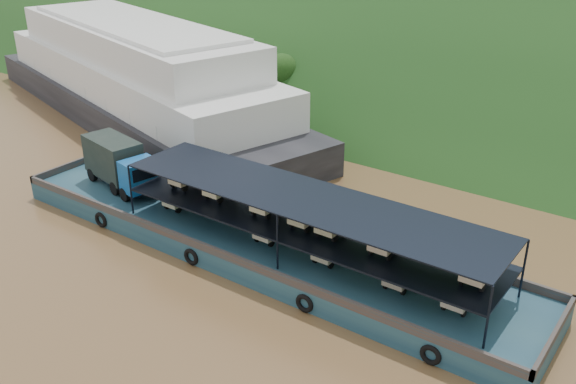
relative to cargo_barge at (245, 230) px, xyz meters
The scene contains 4 objects.
ground 3.73m from the cargo_barge, ahead, with size 160.00×160.00×0.00m, color brown.
hillside 35.62m from the cargo_barge, 84.35° to the left, with size 140.00×28.00×28.00m, color #163613.
cargo_barge is the anchor object (origin of this frame).
passenger_ferry 28.06m from the cargo_barge, 150.59° to the left, with size 47.16×23.69×9.27m.
Camera 1 is at (18.74, -25.80, 19.67)m, focal length 40.00 mm.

